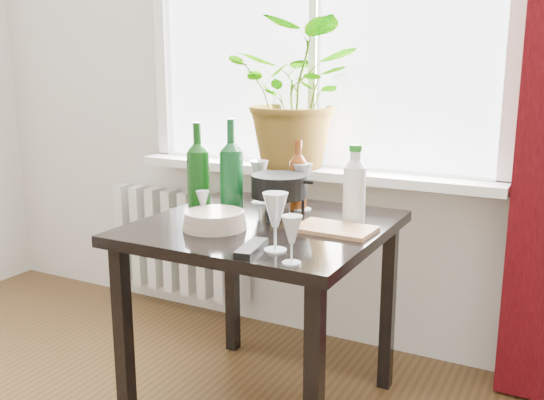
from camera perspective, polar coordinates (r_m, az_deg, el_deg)
The scene contains 17 objects.
windowsill at distance 2.74m, azimuth 3.41°, elevation 2.70°, with size 1.72×0.20×0.04m.
radiator at distance 3.24m, azimuth -8.66°, elevation -3.93°, with size 0.80×0.10×0.55m.
table at distance 2.22m, azimuth -0.73°, elevation -4.41°, with size 0.85×0.85×0.74m.
potted_plant at distance 2.69m, azimuth 2.56°, elevation 9.87°, with size 0.58×0.50×0.64m, color #29771F.
wine_bottle_left at distance 2.28m, azimuth -6.97°, elevation 2.99°, with size 0.08×0.08×0.36m, color #0B3B0C, non-canonical shape.
wine_bottle_right at distance 2.25m, azimuth -3.84°, elevation 3.10°, with size 0.09×0.09×0.37m, color #0C3F19, non-canonical shape.
bottle_amber at distance 2.36m, azimuth 2.47°, elevation 2.44°, with size 0.07×0.07×0.28m, color #66290B, non-canonical shape.
cleaning_bottle at distance 2.18m, azimuth 7.78°, elevation 1.53°, with size 0.08×0.08×0.28m, color silver, non-canonical shape.
wineglass_front_right at distance 1.83m, azimuth 0.31°, elevation -2.04°, with size 0.08×0.08×0.19m, color silver, non-canonical shape.
wineglass_far_right at distance 1.72m, azimuth 1.86°, elevation -3.74°, with size 0.06×0.06×0.15m, color silver, non-canonical shape.
wineglass_back_center at distance 2.36m, azimuth 2.88°, elevation 1.31°, with size 0.08×0.08×0.19m, color #B1B7BF, non-canonical shape.
wineglass_back_left at distance 2.47m, azimuth -1.19°, elevation 1.75°, with size 0.08×0.08×0.18m, color silver, non-canonical shape.
wineglass_front_left at distance 2.20m, azimuth -6.52°, elevation -0.57°, with size 0.05×0.05×0.12m, color silver, non-canonical shape.
plate_stack at distance 2.11m, azimuth -5.44°, elevation -1.90°, with size 0.22×0.22×0.06m, color #BEAE9E.
fondue_pot at distance 2.24m, azimuth 0.69°, elevation 0.37°, with size 0.24×0.21×0.16m, color black, non-canonical shape.
tv_remote at distance 1.86m, azimuth -1.95°, elevation -4.52°, with size 0.05×0.18×0.02m, color black.
cutting_board at distance 2.09m, azimuth 5.93°, elevation -2.73°, with size 0.27×0.17×0.01m, color #A8764C.
Camera 1 is at (1.11, -0.31, 1.30)m, focal length 40.00 mm.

